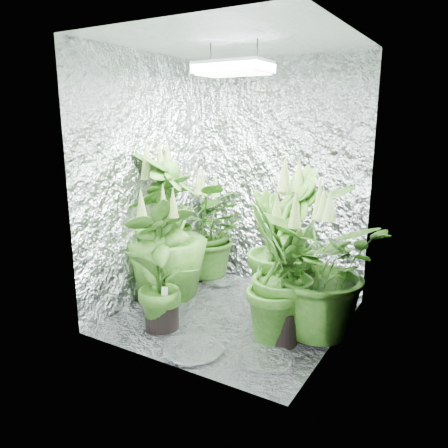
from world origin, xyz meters
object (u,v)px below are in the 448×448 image
object	(u,v)px
plant_a	(205,228)
plant_g	(279,275)
plant_e	(313,266)
plant_c	(283,245)
plant_f	(160,264)
circulation_fan	(328,289)
plant_d	(165,228)
grow_lamp	(233,68)
plant_b	(278,253)

from	to	relation	value
plant_a	plant_g	world-z (taller)	plant_g
plant_a	plant_e	distance (m)	1.41
plant_a	plant_g	distance (m)	1.36
plant_c	plant_a	bearing A→B (deg)	157.12
plant_f	plant_a	bearing A→B (deg)	105.98
plant_a	circulation_fan	xyz separation A→B (m)	(1.23, -0.08, -0.33)
plant_d	circulation_fan	distance (m)	1.40
plant_c	circulation_fan	bearing A→B (deg)	50.36
plant_f	plant_c	bearing A→B (deg)	43.47
grow_lamp	plant_d	xyz separation A→B (m)	(-0.63, 0.00, -1.20)
plant_a	plant_b	size ratio (longest dim) A/B	1.10
plant_d	plant_f	xyz separation A→B (m)	(0.29, -0.43, -0.13)
plant_f	circulation_fan	bearing A→B (deg)	45.62
plant_a	plant_d	size ratio (longest dim) A/B	0.78
plant_c	plant_d	bearing A→B (deg)	-168.17
plant_a	plant_f	size ratio (longest dim) A/B	0.99
plant_c	plant_g	world-z (taller)	plant_c
circulation_fan	plant_a	bearing A→B (deg)	168.46
plant_e	plant_g	xyz separation A→B (m)	(-0.16, -0.19, -0.04)
plant_a	plant_g	xyz separation A→B (m)	(1.11, -0.80, -0.01)
plant_a	circulation_fan	world-z (taller)	plant_a
plant_b	plant_c	bearing A→B (deg)	-58.84
plant_e	grow_lamp	bearing A→B (deg)	179.94
plant_d	plant_g	distance (m)	1.13
plant_b	plant_d	bearing A→B (deg)	-153.58
grow_lamp	plant_g	world-z (taller)	grow_lamp
plant_e	plant_f	bearing A→B (deg)	-156.27
plant_b	plant_c	world-z (taller)	plant_c
plant_e	plant_c	bearing A→B (deg)	147.02
plant_e	plant_g	distance (m)	0.25
plant_e	plant_f	distance (m)	1.07
plant_a	circulation_fan	distance (m)	1.27
plant_a	plant_e	xyz separation A→B (m)	(1.27, -0.61, 0.03)
grow_lamp	plant_g	xyz separation A→B (m)	(0.47, -0.19, -1.34)
plant_d	circulation_fan	size ratio (longest dim) A/B	3.49
plant_a	plant_e	bearing A→B (deg)	-25.52
plant_b	plant_f	distance (m)	1.00
grow_lamp	plant_c	xyz separation A→B (m)	(0.32, 0.20, -1.25)
plant_b	plant_e	bearing A→B (deg)	-43.28
circulation_fan	plant_g	bearing A→B (deg)	-107.09
plant_b	plant_f	bearing A→B (deg)	-122.56
plant_c	circulation_fan	distance (m)	0.58
plant_a	plant_f	world-z (taller)	plant_f
grow_lamp	plant_a	distance (m)	1.60
plant_d	plant_e	size ratio (longest dim) A/B	1.22
plant_d	plant_g	xyz separation A→B (m)	(1.10, -0.19, -0.14)
plant_c	plant_f	distance (m)	0.92
plant_c	plant_g	xyz separation A→B (m)	(0.15, -0.39, -0.09)
plant_a	plant_f	distance (m)	1.08
plant_c	plant_d	xyz separation A→B (m)	(-0.95, -0.20, 0.05)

